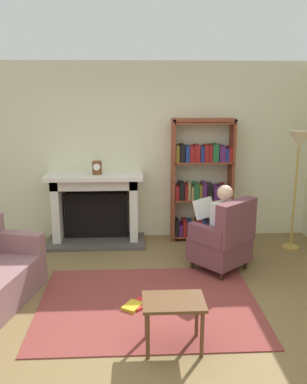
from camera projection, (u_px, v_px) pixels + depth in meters
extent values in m
plane|color=brown|center=(150.00, 319.00, 4.28)|extent=(14.00, 14.00, 0.00)
cube|color=beige|center=(143.00, 152.00, 6.42)|extent=(5.60, 0.10, 2.70)
cube|color=brown|center=(149.00, 304.00, 4.57)|extent=(2.40, 1.80, 0.01)
cube|color=#4C4742|center=(96.00, 242.00, 6.35)|extent=(1.47, 0.64, 0.05)
cube|color=black|center=(97.00, 214.00, 6.47)|extent=(0.95, 0.20, 0.70)
cube|color=silver|center=(58.00, 210.00, 6.30)|extent=(0.12, 0.44, 1.02)
cube|color=silver|center=(134.00, 209.00, 6.36)|extent=(0.12, 0.44, 1.02)
cube|color=silver|center=(95.00, 182.00, 6.23)|extent=(1.27, 0.44, 0.16)
cube|color=silver|center=(94.00, 176.00, 6.14)|extent=(1.43, 0.56, 0.06)
cylinder|color=brown|center=(97.00, 168.00, 6.09)|extent=(0.14, 0.14, 0.20)
cylinder|color=white|center=(97.00, 167.00, 6.02)|extent=(0.10, 0.01, 0.10)
cube|color=brown|center=(173.00, 181.00, 6.34)|extent=(0.04, 0.32, 1.87)
cube|color=brown|center=(231.00, 180.00, 6.39)|extent=(0.04, 0.32, 1.87)
cube|color=brown|center=(204.00, 120.00, 6.14)|extent=(0.93, 0.32, 0.04)
cube|color=brown|center=(200.00, 234.00, 6.58)|extent=(0.89, 0.32, 0.02)
cube|color=black|center=(176.00, 227.00, 6.52)|extent=(0.06, 0.26, 0.24)
cube|color=#4C1E59|center=(180.00, 229.00, 6.53)|extent=(0.05, 0.26, 0.18)
cube|color=maroon|center=(184.00, 227.00, 6.52)|extent=(0.06, 0.26, 0.24)
cube|color=navy|center=(189.00, 227.00, 6.53)|extent=(0.07, 0.26, 0.22)
cube|color=brown|center=(193.00, 227.00, 6.53)|extent=(0.06, 0.26, 0.22)
cube|color=maroon|center=(198.00, 226.00, 6.53)|extent=(0.08, 0.26, 0.25)
cube|color=navy|center=(203.00, 227.00, 6.54)|extent=(0.06, 0.26, 0.24)
cube|color=black|center=(208.00, 227.00, 6.55)|extent=(0.09, 0.26, 0.22)
cube|color=#4C1E59|center=(214.00, 228.00, 6.55)|extent=(0.09, 0.26, 0.18)
cube|color=#4C1E59|center=(220.00, 227.00, 6.55)|extent=(0.07, 0.26, 0.22)
cube|color=maroon|center=(224.00, 228.00, 6.56)|extent=(0.06, 0.26, 0.18)
cube|color=brown|center=(201.00, 199.00, 6.44)|extent=(0.89, 0.32, 0.02)
cube|color=maroon|center=(177.00, 192.00, 6.38)|extent=(0.06, 0.26, 0.22)
cube|color=black|center=(181.00, 190.00, 6.38)|extent=(0.08, 0.26, 0.26)
cube|color=maroon|center=(185.00, 191.00, 6.38)|extent=(0.04, 0.26, 0.23)
cube|color=#997F4C|center=(188.00, 190.00, 6.38)|extent=(0.04, 0.26, 0.26)
cube|color=#997F4C|center=(191.00, 192.00, 6.39)|extent=(0.04, 0.26, 0.20)
cube|color=#1E592D|center=(196.00, 191.00, 6.39)|extent=(0.08, 0.26, 0.24)
cube|color=brown|center=(200.00, 191.00, 6.39)|extent=(0.04, 0.26, 0.23)
cube|color=#4C1E59|center=(204.00, 190.00, 6.39)|extent=(0.07, 0.26, 0.25)
cube|color=black|center=(209.00, 191.00, 6.40)|extent=(0.08, 0.26, 0.23)
cube|color=#4C1E59|center=(215.00, 192.00, 6.41)|extent=(0.08, 0.26, 0.20)
cube|color=#4C1E59|center=(220.00, 191.00, 6.41)|extent=(0.05, 0.26, 0.21)
cube|color=maroon|center=(223.00, 191.00, 6.41)|extent=(0.05, 0.26, 0.22)
cube|color=#1E592D|center=(228.00, 193.00, 6.42)|extent=(0.09, 0.26, 0.16)
cube|color=brown|center=(203.00, 162.00, 6.29)|extent=(0.89, 0.32, 0.02)
cube|color=brown|center=(177.00, 153.00, 6.23)|extent=(0.05, 0.26, 0.24)
cube|color=black|center=(182.00, 153.00, 6.23)|extent=(0.07, 0.26, 0.25)
cube|color=navy|center=(187.00, 153.00, 6.24)|extent=(0.06, 0.26, 0.23)
cube|color=maroon|center=(191.00, 153.00, 6.24)|extent=(0.07, 0.26, 0.23)
cube|color=maroon|center=(197.00, 153.00, 6.24)|extent=(0.08, 0.26, 0.25)
cube|color=navy|center=(201.00, 153.00, 6.25)|extent=(0.05, 0.26, 0.23)
cube|color=maroon|center=(205.00, 153.00, 6.25)|extent=(0.06, 0.26, 0.25)
cube|color=maroon|center=(210.00, 153.00, 6.25)|extent=(0.05, 0.26, 0.25)
cube|color=#1E592D|center=(215.00, 152.00, 6.26)|extent=(0.09, 0.26, 0.26)
cube|color=#4C1E59|center=(221.00, 153.00, 6.26)|extent=(0.09, 0.26, 0.23)
cube|color=navy|center=(226.00, 154.00, 6.27)|extent=(0.04, 0.26, 0.20)
cube|color=maroon|center=(229.00, 154.00, 6.27)|extent=(0.06, 0.26, 0.21)
cube|color=brown|center=(204.00, 123.00, 6.15)|extent=(0.89, 0.32, 0.02)
cylinder|color=#331E14|center=(217.00, 254.00, 5.81)|extent=(0.05, 0.05, 0.12)
cylinder|color=#331E14|center=(192.00, 264.00, 5.47)|extent=(0.05, 0.05, 0.12)
cylinder|color=#331E14|center=(245.00, 264.00, 5.47)|extent=(0.05, 0.05, 0.12)
cylinder|color=#331E14|center=(221.00, 276.00, 5.13)|extent=(0.05, 0.05, 0.12)
cube|color=brown|center=(219.00, 249.00, 5.42)|extent=(0.88, 0.87, 0.30)
cube|color=brown|center=(236.00, 223.00, 5.15)|extent=(0.59, 0.54, 0.55)
cube|color=brown|center=(233.00, 226.00, 5.53)|extent=(0.44, 0.49, 0.22)
cube|color=brown|center=(207.00, 235.00, 5.18)|extent=(0.44, 0.49, 0.22)
cube|color=silver|center=(224.00, 221.00, 5.29)|extent=(0.37, 0.36, 0.50)
sphere|color=#D8AD8C|center=(225.00, 193.00, 5.20)|extent=(0.20, 0.20, 0.20)
cube|color=#191E3F|center=(215.00, 231.00, 5.53)|extent=(0.35, 0.38, 0.12)
cube|color=#191E3F|center=(207.00, 233.00, 5.42)|extent=(0.35, 0.38, 0.12)
cylinder|color=#191E3F|center=(203.00, 245.00, 5.73)|extent=(0.10, 0.10, 0.42)
cylinder|color=#191E3F|center=(196.00, 248.00, 5.62)|extent=(0.10, 0.10, 0.42)
cube|color=white|center=(204.00, 208.00, 5.49)|extent=(0.34, 0.31, 0.25)
cube|color=#896064|center=(15.00, 242.00, 4.99)|extent=(0.72, 0.32, 0.24)
cube|color=brown|center=(174.00, 302.00, 3.72)|extent=(0.56, 0.39, 0.03)
cylinder|color=brown|center=(148.00, 336.00, 3.61)|extent=(0.04, 0.04, 0.45)
cylinder|color=brown|center=(202.00, 334.00, 3.64)|extent=(0.04, 0.04, 0.45)
cylinder|color=brown|center=(147.00, 317.00, 3.91)|extent=(0.04, 0.04, 0.45)
cylinder|color=brown|center=(197.00, 316.00, 3.93)|extent=(0.04, 0.04, 0.45)
cube|color=gold|center=(133.00, 306.00, 4.49)|extent=(0.25, 0.27, 0.03)
cube|color=red|center=(139.00, 304.00, 4.54)|extent=(0.30, 0.30, 0.03)
cylinder|color=#B7933F|center=(290.00, 247.00, 6.18)|extent=(0.24, 0.24, 0.03)
cylinder|color=#B7933F|center=(295.00, 197.00, 5.99)|extent=(0.03, 0.03, 1.50)
cone|color=beige|center=(300.00, 139.00, 5.78)|extent=(0.32, 0.32, 0.22)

